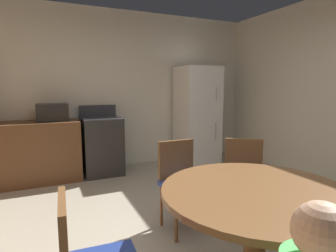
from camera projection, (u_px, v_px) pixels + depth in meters
name	position (u px, v px, depth m)	size (l,w,h in m)	color
ground_plane	(193.00, 248.00, 2.42)	(14.00, 14.00, 0.00)	#A89E89
wall_back	(114.00, 90.00, 4.81)	(5.44, 0.12, 2.70)	silver
kitchen_counter	(16.00, 154.00, 3.96)	(1.76, 0.60, 0.90)	brown
oven_range	(102.00, 145.00, 4.46)	(0.60, 0.60, 1.10)	#2D2B28
refrigerator	(197.00, 116.00, 5.05)	(0.68, 0.68, 1.76)	white
microwave	(52.00, 112.00, 4.08)	(0.44, 0.32, 0.26)	black
dining_table	(256.00, 212.00, 1.78)	(1.23, 1.23, 0.76)	brown
chair_north	(181.00, 179.00, 2.73)	(0.40, 0.40, 0.87)	brown
chair_northeast	(244.00, 176.00, 2.81)	(0.56, 0.56, 0.87)	brown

